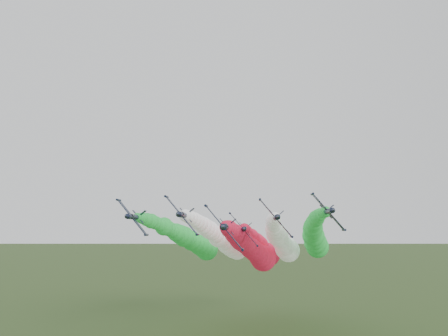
# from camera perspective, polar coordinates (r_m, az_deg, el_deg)

# --- Properties ---
(jet_lead) EXTENTS (17.22, 89.10, 19.40)m
(jet_lead) POSITION_cam_1_polar(r_m,az_deg,el_deg) (137.16, 3.83, -10.64)
(jet_lead) COLOR black
(jet_lead) RESTS_ON ground
(jet_inner_left) EXTENTS (16.50, 88.37, 18.68)m
(jet_inner_left) POSITION_cam_1_polar(r_m,az_deg,el_deg) (148.56, 0.06, -9.46)
(jet_inner_left) COLOR black
(jet_inner_left) RESTS_ON ground
(jet_inner_right) EXTENTS (17.09, 88.96, 19.26)m
(jet_inner_right) POSITION_cam_1_polar(r_m,az_deg,el_deg) (151.39, 7.63, -9.52)
(jet_inner_right) COLOR black
(jet_inner_right) RESTS_ON ground
(jet_outer_left) EXTENTS (17.18, 89.05, 19.36)m
(jet_outer_left) POSITION_cam_1_polar(r_m,az_deg,el_deg) (157.88, -4.27, -9.46)
(jet_outer_left) COLOR black
(jet_outer_left) RESTS_ON ground
(jet_outer_right) EXTENTS (17.11, 88.99, 19.29)m
(jet_outer_right) POSITION_cam_1_polar(r_m,az_deg,el_deg) (156.81, 11.81, -8.90)
(jet_outer_right) COLOR black
(jet_outer_right) RESTS_ON ground
(jet_trail) EXTENTS (17.42, 89.29, 19.59)m
(jet_trail) POSITION_cam_1_polar(r_m,az_deg,el_deg) (166.56, 4.89, -10.34)
(jet_trail) COLOR black
(jet_trail) RESTS_ON ground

